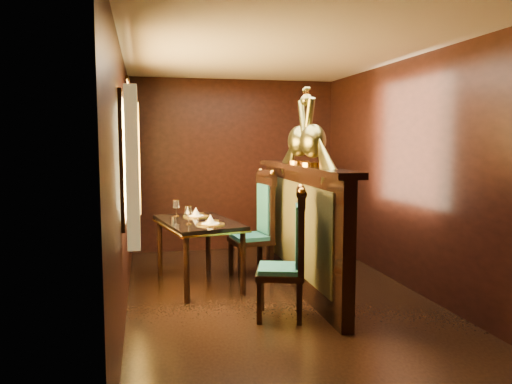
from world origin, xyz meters
TOP-DOWN VIEW (x-y plane):
  - ground at (0.00, 0.00)m, footprint 5.00×5.00m
  - room_shell at (-0.09, 0.02)m, footprint 3.04×5.04m
  - partition at (0.32, 0.30)m, footprint 0.26×2.70m
  - dining_table at (-0.74, 0.73)m, footprint 0.99×1.36m
  - chair_left at (-0.01, -0.51)m, footprint 0.55×0.56m
  - chair_right at (0.02, 0.94)m, footprint 0.52×0.54m
  - peacock_left at (0.33, -0.06)m, footprint 0.25×0.67m
  - peacock_right at (0.33, 0.38)m, footprint 0.25×0.66m

SIDE VIEW (x-z plane):
  - ground at x=0.00m, z-range 0.00..0.00m
  - chair_left at x=-0.01m, z-range 0.03..1.24m
  - dining_table at x=-0.74m, z-range 0.19..1.12m
  - chair_right at x=0.02m, z-range 0.03..1.31m
  - partition at x=0.32m, z-range 0.03..1.39m
  - room_shell at x=-0.09m, z-range 0.32..2.84m
  - peacock_right at x=0.33m, z-range 1.36..2.15m
  - peacock_left at x=0.33m, z-range 1.36..2.16m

